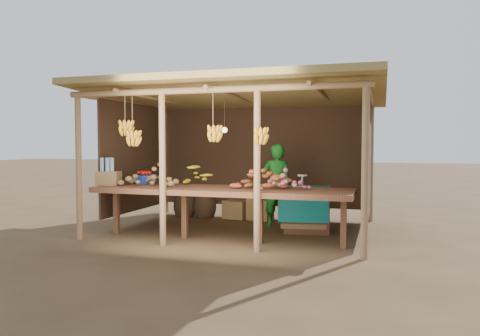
# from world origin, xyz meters

# --- Properties ---
(ground) EXTENTS (60.00, 60.00, 0.00)m
(ground) POSITION_xyz_m (0.00, 0.00, 0.00)
(ground) COLOR brown
(ground) RESTS_ON ground
(stall_structure) EXTENTS (4.70, 3.50, 2.43)m
(stall_structure) POSITION_xyz_m (-0.04, -0.04, 1.91)
(stall_structure) COLOR #9A764F
(stall_structure) RESTS_ON ground
(counter) EXTENTS (3.90, 1.05, 0.80)m
(counter) POSITION_xyz_m (0.00, -0.95, 0.74)
(counter) COLOR brown
(counter) RESTS_ON ground
(potato_heap) EXTENTS (0.93, 0.60, 0.36)m
(potato_heap) POSITION_xyz_m (-1.19, -0.86, 0.98)
(potato_heap) COLOR olive
(potato_heap) RESTS_ON counter
(sweet_potato_heap) EXTENTS (0.98, 0.80, 0.35)m
(sweet_potato_heap) POSITION_xyz_m (0.61, -0.91, 0.98)
(sweet_potato_heap) COLOR #AD522C
(sweet_potato_heap) RESTS_ON counter
(onion_heap) EXTENTS (0.78, 0.56, 0.35)m
(onion_heap) POSITION_xyz_m (0.95, -1.02, 0.98)
(onion_heap) COLOR #B8596D
(onion_heap) RESTS_ON counter
(banana_pile) EXTENTS (0.60, 0.49, 0.34)m
(banana_pile) POSITION_xyz_m (-0.56, -0.49, 0.97)
(banana_pile) COLOR yellow
(banana_pile) RESTS_ON counter
(tomato_basin) EXTENTS (0.40, 0.40, 0.21)m
(tomato_basin) POSITION_xyz_m (-1.51, -0.53, 0.89)
(tomato_basin) COLOR navy
(tomato_basin) RESTS_ON counter
(bottle_box) EXTENTS (0.40, 0.34, 0.44)m
(bottle_box) POSITION_xyz_m (-1.90, -1.01, 0.97)
(bottle_box) COLOR olive
(bottle_box) RESTS_ON counter
(vendor) EXTENTS (0.61, 0.49, 1.46)m
(vendor) POSITION_xyz_m (0.53, 0.48, 0.73)
(vendor) COLOR #1A7521
(vendor) RESTS_ON ground
(tarp_crate) EXTENTS (0.90, 0.81, 0.97)m
(tarp_crate) POSITION_xyz_m (1.11, 0.15, 0.40)
(tarp_crate) COLOR brown
(tarp_crate) RESTS_ON ground
(carton_stack) EXTENTS (0.96, 0.40, 0.70)m
(carton_stack) POSITION_xyz_m (-0.06, 0.99, 0.31)
(carton_stack) COLOR olive
(carton_stack) RESTS_ON ground
(burlap_sacks) EXTENTS (0.88, 0.46, 0.62)m
(burlap_sacks) POSITION_xyz_m (-1.25, 1.00, 0.27)
(burlap_sacks) COLOR #4A3222
(burlap_sacks) RESTS_ON ground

